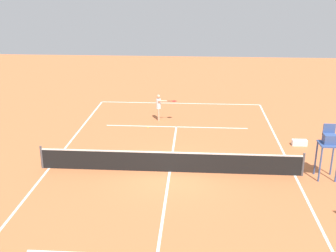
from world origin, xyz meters
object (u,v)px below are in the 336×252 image
at_px(umpire_chair, 329,143).
at_px(equipment_bag, 299,143).
at_px(player_serving, 159,105).
at_px(tennis_ball, 148,128).

distance_m(umpire_chair, equipment_bag, 4.02).
xyz_separation_m(player_serving, tennis_ball, (0.54, 1.51, -0.92)).
xyz_separation_m(umpire_chair, equipment_bag, (0.21, -3.74, -1.46)).
bearing_deg(tennis_ball, umpire_chair, 145.11).
relative_size(umpire_chair, equipment_bag, 3.17).
distance_m(player_serving, umpire_chair, 10.73).
bearing_deg(player_serving, equipment_bag, 62.62).
bearing_deg(tennis_ball, player_serving, -109.81).
bearing_deg(tennis_ball, equipment_bag, 165.63).
height_order(player_serving, tennis_ball, player_serving).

